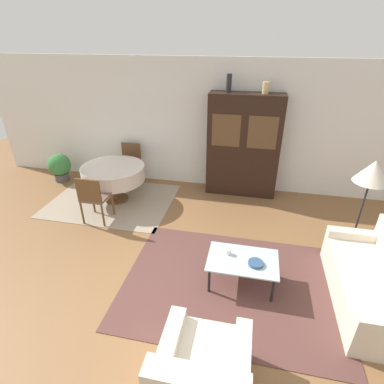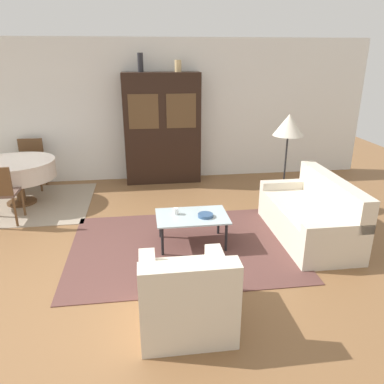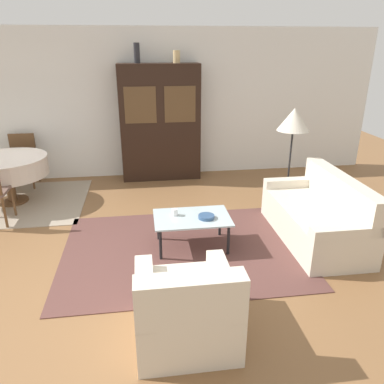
# 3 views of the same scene
# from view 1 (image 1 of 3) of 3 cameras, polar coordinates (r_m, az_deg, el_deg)

# --- Properties ---
(ground_plane) EXTENTS (14.00, 14.00, 0.00)m
(ground_plane) POSITION_cam_1_polar(r_m,az_deg,el_deg) (4.13, -7.26, -20.77)
(ground_plane) COLOR brown
(wall_back) EXTENTS (10.00, 0.06, 2.70)m
(wall_back) POSITION_cam_1_polar(r_m,az_deg,el_deg) (6.48, 2.44, 12.48)
(wall_back) COLOR white
(wall_back) RESTS_ON ground_plane
(area_rug) EXTENTS (2.94, 2.17, 0.01)m
(area_rug) POSITION_cam_1_polar(r_m,az_deg,el_deg) (4.38, 7.36, -17.00)
(area_rug) COLOR brown
(area_rug) RESTS_ON ground_plane
(dining_rug) EXTENTS (2.46, 1.88, 0.01)m
(dining_rug) POSITION_cam_1_polar(r_m,az_deg,el_deg) (6.44, -14.92, -1.58)
(dining_rug) COLOR gray
(dining_rug) RESTS_ON ground_plane
(couch) EXTENTS (0.84, 1.73, 0.85)m
(couch) POSITION_cam_1_polar(r_m,az_deg,el_deg) (4.54, 31.63, -14.84)
(couch) COLOR beige
(couch) RESTS_ON ground_plane
(armchair) EXTENTS (0.84, 0.91, 0.82)m
(armchair) POSITION_cam_1_polar(r_m,az_deg,el_deg) (3.24, 1.91, -31.61)
(armchair) COLOR beige
(armchair) RESTS_ON ground_plane
(coffee_table) EXTENTS (0.94, 0.62, 0.41)m
(coffee_table) POSITION_cam_1_polar(r_m,az_deg,el_deg) (4.17, 9.60, -13.00)
(coffee_table) COLOR black
(coffee_table) RESTS_ON area_rug
(display_cabinet) EXTENTS (1.45, 0.42, 2.09)m
(display_cabinet) POSITION_cam_1_polar(r_m,az_deg,el_deg) (6.25, 9.73, 8.58)
(display_cabinet) COLOR black
(display_cabinet) RESTS_ON ground_plane
(dining_table) EXTENTS (1.25, 1.25, 0.75)m
(dining_table) POSITION_cam_1_polar(r_m,az_deg,el_deg) (6.20, -14.74, 3.45)
(dining_table) COLOR brown
(dining_table) RESTS_ON dining_rug
(dining_chair_near) EXTENTS (0.44, 0.44, 0.91)m
(dining_chair_near) POSITION_cam_1_polar(r_m,az_deg,el_deg) (5.57, -18.29, -0.76)
(dining_chair_near) COLOR brown
(dining_chair_near) RESTS_ON dining_rug
(dining_chair_far) EXTENTS (0.44, 0.44, 0.91)m
(dining_chair_far) POSITION_cam_1_polar(r_m,az_deg,el_deg) (6.92, -11.73, 5.79)
(dining_chair_far) COLOR brown
(dining_chair_far) RESTS_ON dining_rug
(floor_lamp) EXTENTS (0.48, 0.48, 1.54)m
(floor_lamp) POSITION_cam_1_polar(r_m,az_deg,el_deg) (4.94, 31.12, 2.93)
(floor_lamp) COLOR black
(floor_lamp) RESTS_ON ground_plane
(cup) EXTENTS (0.07, 0.07, 0.09)m
(cup) POSITION_cam_1_polar(r_m,az_deg,el_deg) (4.18, 6.88, -11.18)
(cup) COLOR white
(cup) RESTS_ON coffee_table
(bowl) EXTENTS (0.20, 0.20, 0.04)m
(bowl) POSITION_cam_1_polar(r_m,az_deg,el_deg) (4.09, 12.03, -13.14)
(bowl) COLOR #33517A
(bowl) RESTS_ON coffee_table
(vase_tall) EXTENTS (0.10, 0.10, 0.33)m
(vase_tall) POSITION_cam_1_polar(r_m,az_deg,el_deg) (5.98, 7.05, 19.90)
(vase_tall) COLOR #232328
(vase_tall) RESTS_ON display_cabinet
(vase_short) EXTENTS (0.12, 0.12, 0.21)m
(vase_short) POSITION_cam_1_polar(r_m,az_deg,el_deg) (5.97, 13.87, 18.72)
(vase_short) COLOR tan
(vase_short) RESTS_ON display_cabinet
(potted_plant) EXTENTS (0.51, 0.51, 0.65)m
(potted_plant) POSITION_cam_1_polar(r_m,az_deg,el_deg) (7.60, -23.89, 4.50)
(potted_plant) COLOR #4C4C51
(potted_plant) RESTS_ON ground_plane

